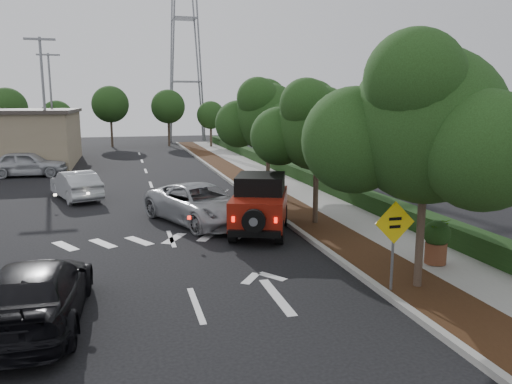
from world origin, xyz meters
name	(u,v)px	position (x,y,z in m)	size (l,w,h in m)	color
ground	(196,305)	(0.00, 0.00, 0.00)	(120.00, 120.00, 0.00)	black
curb	(254,199)	(4.60, 12.00, 0.07)	(0.20, 70.00, 0.15)	#9E9B93
planting_strip	(274,198)	(5.60, 12.00, 0.06)	(1.80, 70.00, 0.12)	black
sidewalk	(310,196)	(7.50, 12.00, 0.06)	(2.00, 70.00, 0.12)	gray
hedge	(335,188)	(8.90, 12.00, 0.40)	(0.80, 70.00, 0.80)	black
transmission_tower	(187,142)	(6.00, 48.00, 0.00)	(7.00, 4.00, 28.00)	slate
street_tree_near	(417,290)	(5.60, -0.50, 0.00)	(3.80, 3.80, 5.92)	#1B3311
street_tree_mid	(315,225)	(5.60, 6.50, 0.00)	(3.20, 3.20, 5.32)	#1B3311
street_tree_far	(268,195)	(5.60, 13.00, 0.00)	(3.40, 3.40, 5.62)	#1B3311
light_pole_a	(49,170)	(-6.50, 26.00, 0.00)	(2.00, 0.22, 9.00)	slate
light_pole_b	(55,154)	(-7.50, 38.00, 0.00)	(2.00, 0.22, 9.00)	slate
red_jeep	(260,203)	(3.27, 6.08, 1.08)	(3.07, 4.34, 2.12)	black
silver_suv_ahead	(201,204)	(1.38, 8.06, 0.77)	(2.55, 5.52, 1.53)	#989A9F
black_suv_oncoming	(36,293)	(-3.44, -0.13, 0.71)	(1.99, 4.90, 1.42)	black
silver_sedan_oncoming	(76,185)	(-3.80, 14.50, 0.71)	(1.50, 4.30, 1.42)	#B8BBC0
parked_suv	(27,164)	(-7.44, 23.34, 0.82)	(1.94, 4.83, 1.65)	#B3B6BB
speed_hump_sign	(394,234)	(4.80, -0.60, 1.57)	(1.06, 0.09, 2.26)	slate
terracotta_planter	(437,237)	(7.09, 0.91, 0.90)	(0.77, 0.77, 1.33)	brown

